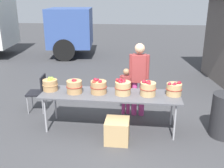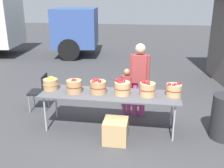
{
  "view_description": "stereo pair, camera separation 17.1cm",
  "coord_description": "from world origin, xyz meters",
  "views": [
    {
      "loc": [
        0.59,
        -4.66,
        2.56
      ],
      "look_at": [
        0.0,
        0.3,
        0.85
      ],
      "focal_mm": 41.54,
      "sensor_mm": 36.0,
      "label": 1
    },
    {
      "loc": [
        0.76,
        -4.64,
        2.56
      ],
      "look_at": [
        0.0,
        0.3,
        0.85
      ],
      "focal_mm": 41.54,
      "sensor_mm": 36.0,
      "label": 2
    }
  ],
  "objects": [
    {
      "name": "child_customer",
      "position": [
        0.26,
        0.73,
        0.63
      ],
      "size": [
        0.28,
        0.17,
        1.06
      ],
      "rotation": [
        0.0,
        0.0,
        3.33
      ],
      "color": "#CC3F8C",
      "rests_on": "ground"
    },
    {
      "name": "apple_basket_red_1",
      "position": [
        -0.23,
        0.01,
        0.88
      ],
      "size": [
        0.33,
        0.33,
        0.3
      ],
      "color": "#A87F51",
      "rests_on": "market_table"
    },
    {
      "name": "market_table",
      "position": [
        0.0,
        0.0,
        0.71
      ],
      "size": [
        2.7,
        0.76,
        0.75
      ],
      "color": "#4C4C51",
      "rests_on": "ground"
    },
    {
      "name": "folding_chair",
      "position": [
        -1.72,
        0.65,
        0.51
      ],
      "size": [
        0.44,
        0.44,
        0.86
      ],
      "rotation": [
        0.0,
        0.0,
        4.82
      ],
      "color": "black",
      "rests_on": "ground"
    },
    {
      "name": "apple_basket_green_0",
      "position": [
        -1.22,
        0.06,
        0.87
      ],
      "size": [
        0.31,
        0.31,
        0.28
      ],
      "color": "#A87F51",
      "rests_on": "market_table"
    },
    {
      "name": "apple_basket_red_0",
      "position": [
        -0.7,
        -0.03,
        0.88
      ],
      "size": [
        0.32,
        0.32,
        0.3
      ],
      "color": "#A87F51",
      "rests_on": "market_table"
    },
    {
      "name": "apple_basket_red_3",
      "position": [
        0.72,
        0.01,
        0.89
      ],
      "size": [
        0.31,
        0.31,
        0.31
      ],
      "color": "tan",
      "rests_on": "market_table"
    },
    {
      "name": "vendor_adult",
      "position": [
        0.54,
        0.7,
        0.96
      ],
      "size": [
        0.43,
        0.23,
        1.62
      ],
      "rotation": [
        0.0,
        0.0,
        3.09
      ],
      "color": "#CC3F8C",
      "rests_on": "ground"
    },
    {
      "name": "produce_crate",
      "position": [
        0.19,
        -0.48,
        0.22
      ],
      "size": [
        0.43,
        0.43,
        0.43
      ],
      "primitive_type": "cube",
      "color": "tan",
      "rests_on": "ground"
    },
    {
      "name": "ground_plane",
      "position": [
        0.0,
        0.0,
        0.0
      ],
      "size": [
        40.0,
        40.0,
        0.0
      ],
      "primitive_type": "plane",
      "color": "#38383A"
    },
    {
      "name": "apple_basket_red_2",
      "position": [
        0.24,
        0.01,
        0.89
      ],
      "size": [
        0.32,
        0.32,
        0.31
      ],
      "color": "tan",
      "rests_on": "market_table"
    },
    {
      "name": "apple_basket_red_4",
      "position": [
        1.22,
        0.08,
        0.88
      ],
      "size": [
        0.31,
        0.31,
        0.28
      ],
      "color": "tan",
      "rests_on": "market_table"
    }
  ]
}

